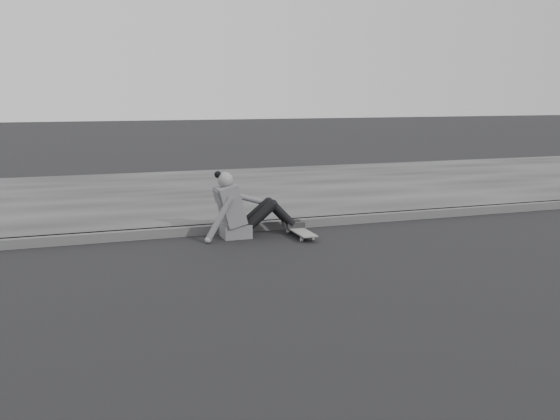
# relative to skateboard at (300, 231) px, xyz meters

# --- Properties ---
(ground) EXTENTS (80.00, 80.00, 0.00)m
(ground) POSITION_rel_skateboard_xyz_m (1.51, -2.02, -0.07)
(ground) COLOR black
(ground) RESTS_ON ground
(curb) EXTENTS (24.00, 0.16, 0.12)m
(curb) POSITION_rel_skateboard_xyz_m (1.51, 0.56, -0.01)
(curb) COLOR #4A4A4A
(curb) RESTS_ON ground
(sidewalk) EXTENTS (24.00, 6.00, 0.12)m
(sidewalk) POSITION_rel_skateboard_xyz_m (1.51, 3.58, -0.01)
(sidewalk) COLOR #393939
(sidewalk) RESTS_ON ground
(skateboard) EXTENTS (0.20, 0.78, 0.09)m
(skateboard) POSITION_rel_skateboard_xyz_m (0.00, 0.00, 0.00)
(skateboard) COLOR gray
(skateboard) RESTS_ON ground
(seated_woman) EXTENTS (1.38, 0.46, 0.88)m
(seated_woman) POSITION_rel_skateboard_xyz_m (-0.73, 0.25, 0.29)
(seated_woman) COLOR #5A5A5D
(seated_woman) RESTS_ON ground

